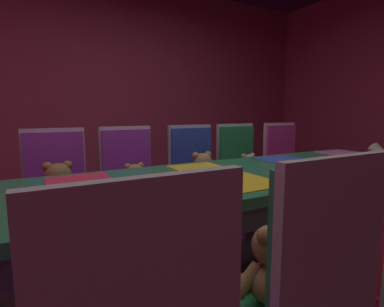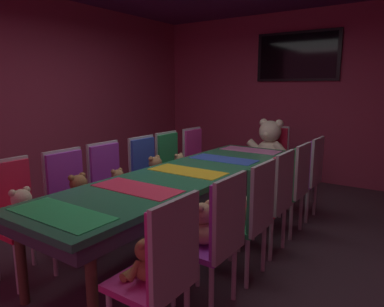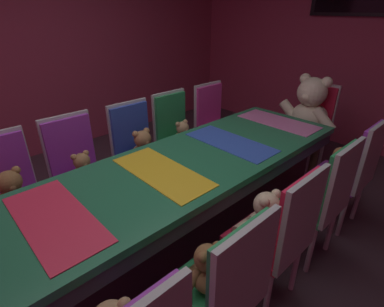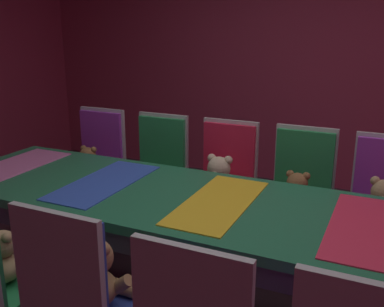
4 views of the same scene
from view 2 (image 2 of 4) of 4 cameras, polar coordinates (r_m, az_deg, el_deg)
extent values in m
plane|color=#3F2D38|center=(3.73, -0.70, -14.04)|extent=(7.90, 7.90, 0.00)
cube|color=#99334C|center=(6.28, 16.56, 8.78)|extent=(5.20, 0.12, 2.80)
cube|color=#99334C|center=(5.33, -24.46, 8.02)|extent=(0.12, 6.40, 2.80)
cube|color=#26724C|center=(3.49, -0.73, -3.32)|extent=(0.90, 3.39, 0.05)
cube|color=#33333F|center=(3.51, -0.72, -4.51)|extent=(0.88, 3.33, 0.10)
cylinder|color=#4C3826|center=(4.73, 13.94, -4.52)|extent=(0.07, 0.07, 0.69)
cylinder|color=#4C3826|center=(2.34, -15.78, -20.99)|extent=(0.07, 0.07, 0.69)
cylinder|color=#4C3826|center=(5.04, 5.78, -3.33)|extent=(0.07, 0.07, 0.69)
cylinder|color=#4C3826|center=(2.91, -25.83, -15.10)|extent=(0.07, 0.07, 0.69)
cube|color=green|center=(2.50, -20.43, -9.09)|extent=(0.77, 0.32, 0.01)
cube|color=#E52D4C|center=(2.95, -8.89, -5.55)|extent=(0.77, 0.32, 0.01)
cube|color=yellow|center=(3.48, -0.73, -2.88)|extent=(0.77, 0.32, 0.01)
cube|color=blue|center=(4.08, 5.13, -0.91)|extent=(0.77, 0.32, 0.01)
cube|color=pink|center=(4.71, 9.45, 0.55)|extent=(0.77, 0.32, 0.01)
cube|color=red|center=(3.22, -25.59, -10.76)|extent=(0.40, 0.40, 0.04)
cube|color=red|center=(3.29, -27.55, -5.53)|extent=(0.05, 0.38, 0.50)
cube|color=#B2B2B7|center=(3.31, -27.73, -5.46)|extent=(0.03, 0.41, 0.55)
cylinder|color=#B2B2B7|center=(3.26, -21.29, -14.58)|extent=(0.04, 0.04, 0.42)
cylinder|color=#B2B2B7|center=(3.11, -26.34, -16.21)|extent=(0.04, 0.04, 0.42)
cylinder|color=#B2B2B7|center=(3.51, -24.32, -12.95)|extent=(0.04, 0.04, 0.42)
ellipsoid|color=beige|center=(3.19, -25.74, -8.97)|extent=(0.20, 0.20, 0.16)
sphere|color=beige|center=(3.13, -25.79, -6.61)|extent=(0.16, 0.16, 0.16)
sphere|color=#FDDCAD|center=(3.09, -25.28, -7.02)|extent=(0.06, 0.06, 0.06)
sphere|color=beige|center=(3.16, -25.11, -5.30)|extent=(0.06, 0.06, 0.06)
sphere|color=beige|center=(3.10, -26.98, -5.73)|extent=(0.06, 0.06, 0.06)
cylinder|color=beige|center=(3.19, -23.87, -8.48)|extent=(0.05, 0.14, 0.13)
cylinder|color=beige|center=(3.10, -26.97, -9.28)|extent=(0.05, 0.14, 0.13)
cylinder|color=beige|center=(3.12, -23.64, -10.22)|extent=(0.07, 0.15, 0.07)
cylinder|color=beige|center=(3.07, -25.30, -10.68)|extent=(0.07, 0.15, 0.07)
cube|color=purple|center=(3.49, -17.77, -8.58)|extent=(0.40, 0.40, 0.04)
cube|color=purple|center=(3.55, -19.80, -3.81)|extent=(0.05, 0.38, 0.50)
cube|color=#B2B2B7|center=(3.57, -20.01, -3.76)|extent=(0.03, 0.41, 0.55)
cylinder|color=#B2B2B7|center=(3.54, -13.84, -12.03)|extent=(0.04, 0.04, 0.42)
cylinder|color=#B2B2B7|center=(3.36, -18.02, -13.55)|extent=(0.04, 0.04, 0.42)
cylinder|color=#B2B2B7|center=(3.78, -17.14, -10.76)|extent=(0.04, 0.04, 0.42)
cylinder|color=#B2B2B7|center=(3.60, -21.20, -12.08)|extent=(0.04, 0.04, 0.42)
ellipsoid|color=olive|center=(3.45, -17.87, -6.88)|extent=(0.20, 0.20, 0.16)
sphere|color=olive|center=(3.40, -17.83, -4.61)|extent=(0.16, 0.16, 0.16)
sphere|color=#AE7747|center=(3.36, -17.24, -4.96)|extent=(0.06, 0.06, 0.06)
sphere|color=olive|center=(3.43, -17.27, -3.38)|extent=(0.06, 0.06, 0.06)
sphere|color=olive|center=(3.36, -18.88, -3.77)|extent=(0.06, 0.06, 0.06)
cylinder|color=olive|center=(3.48, -16.15, -6.39)|extent=(0.06, 0.14, 0.13)
cylinder|color=olive|center=(3.36, -18.81, -7.14)|extent=(0.06, 0.14, 0.13)
cylinder|color=olive|center=(3.40, -15.74, -7.98)|extent=(0.07, 0.15, 0.07)
cylinder|color=olive|center=(3.34, -17.15, -8.42)|extent=(0.07, 0.15, 0.07)
cube|color=purple|center=(3.82, -11.90, -6.58)|extent=(0.40, 0.40, 0.04)
cube|color=purple|center=(3.88, -13.89, -2.27)|extent=(0.05, 0.38, 0.50)
cube|color=#B2B2B7|center=(3.90, -14.10, -2.23)|extent=(0.03, 0.41, 0.55)
cylinder|color=#B2B2B7|center=(3.90, -8.39, -9.70)|extent=(0.04, 0.04, 0.42)
cylinder|color=#B2B2B7|center=(3.69, -11.84, -11.03)|extent=(0.04, 0.04, 0.42)
cylinder|color=#B2B2B7|center=(4.11, -11.71, -8.72)|extent=(0.04, 0.04, 0.42)
cylinder|color=#B2B2B7|center=(3.91, -15.13, -9.89)|extent=(0.04, 0.04, 0.42)
ellipsoid|color=#9E7247|center=(3.80, -11.95, -5.24)|extent=(0.17, 0.17, 0.13)
sphere|color=#9E7247|center=(3.76, -11.87, -3.53)|extent=(0.13, 0.13, 0.13)
sphere|color=tan|center=(3.73, -11.38, -3.78)|extent=(0.05, 0.05, 0.05)
sphere|color=#9E7247|center=(3.79, -11.51, -2.62)|extent=(0.05, 0.05, 0.05)
sphere|color=#9E7247|center=(3.72, -12.60, -2.90)|extent=(0.05, 0.05, 0.05)
cylinder|color=#9E7247|center=(3.83, -10.71, -4.87)|extent=(0.05, 0.12, 0.11)
cylinder|color=#9E7247|center=(3.72, -12.52, -5.41)|extent=(0.05, 0.12, 0.11)
cylinder|color=#9E7247|center=(3.77, -10.30, -6.03)|extent=(0.06, 0.12, 0.06)
cylinder|color=#9E7247|center=(3.71, -11.26, -6.33)|extent=(0.06, 0.12, 0.06)
cube|color=#2D47B2|center=(4.19, -6.02, -4.87)|extent=(0.40, 0.40, 0.04)
cube|color=#2D47B2|center=(4.25, -7.94, -0.97)|extent=(0.05, 0.38, 0.50)
cube|color=#B2B2B7|center=(4.26, -8.16, -0.93)|extent=(0.03, 0.41, 0.55)
cylinder|color=#B2B2B7|center=(4.28, -2.92, -7.71)|extent=(0.04, 0.04, 0.42)
cylinder|color=#B2B2B7|center=(4.05, -5.70, -8.86)|extent=(0.04, 0.04, 0.42)
cylinder|color=#B2B2B7|center=(4.48, -6.20, -6.94)|extent=(0.04, 0.04, 0.42)
cylinder|color=#B2B2B7|center=(4.25, -9.03, -7.97)|extent=(0.04, 0.04, 0.42)
ellipsoid|color=#9E7247|center=(4.17, -6.05, -3.46)|extent=(0.20, 0.20, 0.16)
sphere|color=#9E7247|center=(4.12, -5.91, -1.58)|extent=(0.16, 0.16, 0.16)
sphere|color=tan|center=(4.09, -5.33, -1.84)|extent=(0.06, 0.06, 0.06)
sphere|color=#9E7247|center=(4.17, -5.58, -0.62)|extent=(0.06, 0.06, 0.06)
sphere|color=#9E7247|center=(4.08, -6.64, -0.89)|extent=(0.06, 0.06, 0.06)
cylinder|color=#9E7247|center=(4.21, -4.77, -3.06)|extent=(0.05, 0.14, 0.13)
cylinder|color=#9E7247|center=(4.06, -6.52, -3.60)|extent=(0.05, 0.14, 0.13)
cylinder|color=#9E7247|center=(4.14, -4.22, -4.28)|extent=(0.07, 0.15, 0.07)
cylinder|color=#9E7247|center=(4.06, -5.13, -4.59)|extent=(0.07, 0.15, 0.07)
cube|color=#268C4C|center=(4.59, -2.16, -3.45)|extent=(0.40, 0.40, 0.04)
cube|color=#268C4C|center=(4.64, -3.97, 0.10)|extent=(0.05, 0.38, 0.50)
cube|color=#B2B2B7|center=(4.65, -4.17, 0.13)|extent=(0.03, 0.41, 0.55)
cylinder|color=#B2B2B7|center=(4.69, 0.61, -6.05)|extent=(0.04, 0.04, 0.42)
cylinder|color=#B2B2B7|center=(4.44, -1.71, -7.03)|extent=(0.04, 0.04, 0.42)
cylinder|color=#B2B2B7|center=(4.87, -2.53, -5.43)|extent=(0.04, 0.04, 0.42)
cylinder|color=#B2B2B7|center=(4.63, -4.93, -6.32)|extent=(0.04, 0.04, 0.42)
ellipsoid|color=tan|center=(4.57, -2.17, -2.32)|extent=(0.16, 0.16, 0.13)
sphere|color=tan|center=(4.54, -2.03, -0.89)|extent=(0.13, 0.13, 0.13)
sphere|color=tan|center=(4.51, -1.57, -1.07)|extent=(0.05, 0.05, 0.05)
sphere|color=tan|center=(4.57, -1.81, -0.16)|extent=(0.05, 0.05, 0.05)
sphere|color=tan|center=(4.50, -2.56, -0.35)|extent=(0.05, 0.05, 0.05)
cylinder|color=tan|center=(4.61, -1.22, -2.03)|extent=(0.05, 0.12, 0.11)
cylinder|color=tan|center=(4.48, -2.45, -2.41)|extent=(0.05, 0.12, 0.11)
cylinder|color=tan|center=(4.55, -0.75, -2.94)|extent=(0.06, 0.12, 0.06)
cylinder|color=tan|center=(4.48, -1.40, -3.15)|extent=(0.06, 0.12, 0.06)
cube|color=#CC338C|center=(5.03, 1.84, -2.18)|extent=(0.40, 0.40, 0.04)
cube|color=#CC338C|center=(5.08, 0.14, 1.04)|extent=(0.05, 0.38, 0.50)
cube|color=#B2B2B7|center=(5.09, -0.06, 1.07)|extent=(0.03, 0.41, 0.55)
cylinder|color=#B2B2B7|center=(5.14, 4.29, -4.58)|extent=(0.04, 0.04, 0.42)
cylinder|color=#B2B2B7|center=(4.88, 2.39, -5.40)|extent=(0.04, 0.04, 0.42)
cylinder|color=#B2B2B7|center=(5.30, 1.30, -4.07)|extent=(0.04, 0.04, 0.42)
cylinder|color=#B2B2B7|center=(5.05, -0.70, -4.84)|extent=(0.04, 0.04, 0.42)
cube|color=#CC338C|center=(2.20, -7.05, -20.04)|extent=(0.40, 0.40, 0.04)
cube|color=#CC338C|center=(1.97, -3.17, -14.92)|extent=(0.05, 0.38, 0.50)
cube|color=#B2B2B7|center=(1.96, -2.65, -15.08)|extent=(0.03, 0.41, 0.55)
cylinder|color=#B2B2B7|center=(2.51, -7.27, -21.94)|extent=(0.04, 0.04, 0.42)
ellipsoid|color=olive|center=(2.15, -7.11, -17.98)|extent=(0.16, 0.16, 0.13)
sphere|color=olive|center=(2.11, -7.48, -15.12)|extent=(0.13, 0.13, 0.13)
sphere|color=#AE7747|center=(2.14, -8.37, -15.03)|extent=(0.05, 0.05, 0.05)
sphere|color=olive|center=(2.05, -8.14, -14.47)|extent=(0.05, 0.05, 0.05)
sphere|color=olive|center=(2.11, -6.33, -13.61)|extent=(0.05, 0.05, 0.05)
cylinder|color=olive|center=(2.12, -9.32, -18.19)|extent=(0.04, 0.11, 0.11)
cylinder|color=olive|center=(2.22, -6.36, -16.67)|extent=(0.04, 0.11, 0.11)
cylinder|color=olive|center=(2.21, -9.98, -18.53)|extent=(0.05, 0.12, 0.05)
cylinder|color=olive|center=(2.26, -8.41, -17.74)|extent=(0.05, 0.12, 0.05)
cube|color=purple|center=(2.61, 1.98, -14.76)|extent=(0.40, 0.40, 0.04)
cube|color=purple|center=(2.42, 5.67, -9.96)|extent=(0.05, 0.38, 0.50)
cube|color=#B2B2B7|center=(2.41, 6.13, -10.05)|extent=(0.03, 0.41, 0.55)
cylinder|color=#B2B2B7|center=(2.77, 6.78, -18.62)|extent=(0.04, 0.04, 0.42)
cylinder|color=#B2B2B7|center=(2.52, 3.13, -21.65)|extent=(0.04, 0.04, 0.42)
cylinder|color=#B2B2B7|center=(2.91, 0.94, -16.98)|extent=(0.04, 0.04, 0.42)
cylinder|color=#B2B2B7|center=(2.68, -3.08, -19.58)|extent=(0.04, 0.04, 0.42)
ellipsoid|color=tan|center=(2.56, 1.99, -12.64)|extent=(0.19, 0.19, 0.15)
sphere|color=tan|center=(2.52, 1.68, -9.65)|extent=(0.15, 0.15, 0.15)
sphere|color=tan|center=(2.55, 0.68, -9.67)|extent=(0.06, 0.06, 0.06)
sphere|color=tan|center=(2.45, 1.28, -8.85)|extent=(0.06, 0.06, 0.06)
sphere|color=tan|center=(2.54, 2.73, -8.12)|extent=(0.06, 0.06, 0.06)
cylinder|color=tan|center=(2.50, -0.01, -12.84)|extent=(0.05, 0.14, 0.13)
cylinder|color=tan|center=(2.65, 2.40, -11.46)|extent=(0.05, 0.14, 0.13)
cylinder|color=tan|center=(2.61, -1.03, -13.44)|extent=(0.07, 0.14, 0.07)
cylinder|color=tan|center=(2.69, 0.27, -12.71)|extent=(0.07, 0.14, 0.07)
cube|color=#268C4C|center=(3.01, 7.55, -11.24)|extent=(0.40, 0.40, 0.04)
cube|color=#268C4C|center=(2.85, 10.92, -6.87)|extent=(0.05, 0.38, 0.50)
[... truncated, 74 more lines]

